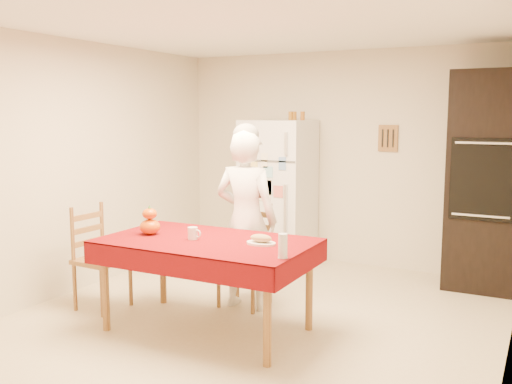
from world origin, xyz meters
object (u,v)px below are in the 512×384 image
Objects in this scene: pumpkin_lower at (150,227)px; bread_plate at (261,243)px; coffee_mug at (193,233)px; chair_left at (97,253)px; seated_woman at (246,220)px; wine_glass at (283,246)px; chair_far at (248,251)px; refrigerator at (278,192)px; dining_table at (207,248)px; oven_cabinet at (486,181)px.

bread_plate is (1.00, 0.10, -0.06)m from pumpkin_lower.
chair_left is at bearing 176.82° from coffee_mug.
chair_left is 1.14m from coffee_mug.
seated_woman is 1.20m from wine_glass.
chair_far is 9.50× the size of coffee_mug.
chair_far is 5.45× the size of pumpkin_lower.
chair_left is 1.40m from seated_woman.
wine_glass is 0.46m from bread_plate.
seated_woman is 0.88m from pumpkin_lower.
bread_plate is at bearing 9.34° from coffee_mug.
seated_woman is at bearing -75.08° from refrigerator.
chair_left reaches higher than pumpkin_lower.
chair_left is 2.05m from wine_glass.
dining_table is 1.04× the size of seated_woman.
pumpkin_lower is at bearing 48.91° from seated_woman.
wine_glass is at bearing -43.28° from bread_plate.
oven_cabinet reaches higher than bread_plate.
seated_woman is 16.32× the size of coffee_mug.
bread_plate is (1.67, 0.03, 0.26)m from chair_left.
chair_left is at bearing 178.95° from dining_table.
refrigerator is at bearing 111.89° from bread_plate.
chair_left reaches higher than bread_plate.
refrigerator reaches higher than chair_far.
chair_left reaches higher than wine_glass.
wine_glass is at bearing -64.17° from refrigerator.
chair_left is (-0.80, -2.21, -0.34)m from refrigerator.
refrigerator is 2.77m from wine_glass.
wine_glass is (2.00, -0.28, 0.34)m from chair_left.
seated_woman is at bearing 79.92° from coffee_mug.
chair_left reaches higher than coffee_mug.
refrigerator is 1.79× the size of chair_left.
wine_glass is (1.33, -0.21, 0.02)m from pumpkin_lower.
oven_cabinet is at bearing -50.76° from chair_left.
oven_cabinet reaches higher than chair_left.
coffee_mug is (-0.11, -0.04, 0.12)m from dining_table.
wine_glass is at bearing -8.96° from pumpkin_lower.
dining_table is 0.56m from pumpkin_lower.
wine_glass is at bearing -112.93° from oven_cabinet.
pumpkin_lower is at bearing -179.26° from coffee_mug.
chair_far and chair_left have the same top height.
refrigerator is 1.64m from seated_woman.
seated_woman is 0.70m from coffee_mug.
wine_glass is at bearing -49.51° from chair_far.
seated_woman is (0.01, 0.65, 0.12)m from dining_table.
chair_left is 1.69m from bread_plate.
pumpkin_lower is (-0.52, -0.79, 0.32)m from chair_far.
refrigerator is 7.08× the size of bread_plate.
wine_glass is (0.79, -0.25, 0.16)m from dining_table.
chair_far is (0.39, -1.49, -0.34)m from refrigerator.
oven_cabinet is 12.61× the size of pumpkin_lower.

